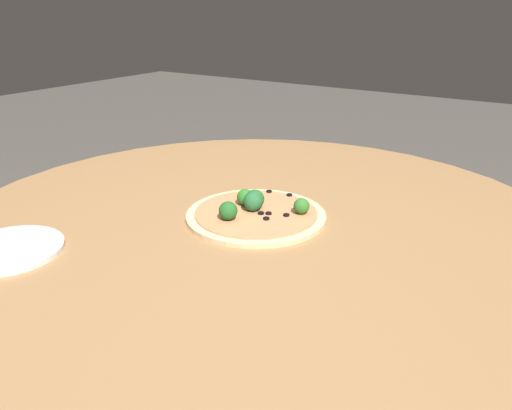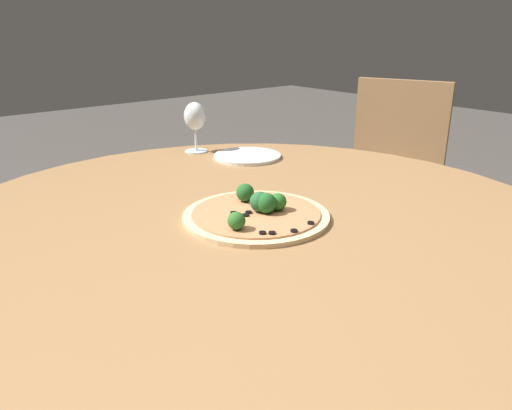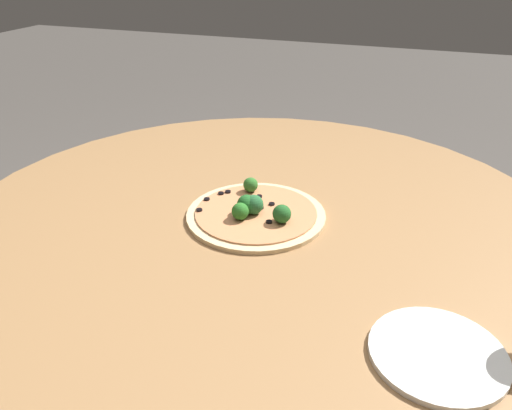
# 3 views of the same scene
# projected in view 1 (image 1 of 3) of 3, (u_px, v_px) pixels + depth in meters

# --- Properties ---
(dining_table) EXTENTS (1.40, 1.40, 0.71)m
(dining_table) POSITION_uv_depth(u_px,v_px,m) (257.00, 241.00, 1.13)
(dining_table) COLOR olive
(dining_table) RESTS_ON ground_plane
(pizza) EXTENTS (0.31, 0.31, 0.06)m
(pizza) POSITION_uv_depth(u_px,v_px,m) (256.00, 212.00, 1.11)
(pizza) COLOR #DBBC89
(pizza) RESTS_ON dining_table
(plate_near) EXTENTS (0.21, 0.21, 0.01)m
(plate_near) POSITION_uv_depth(u_px,v_px,m) (8.00, 250.00, 0.96)
(plate_near) COLOR silver
(plate_near) RESTS_ON dining_table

